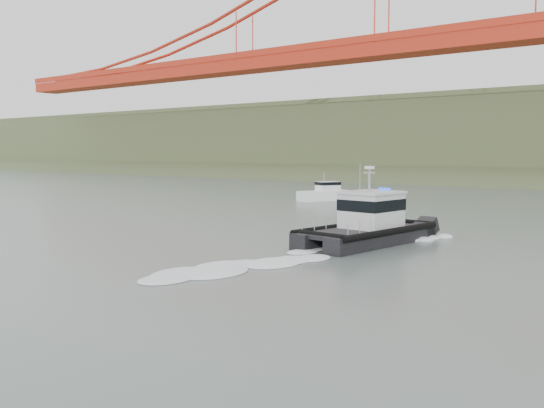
{
  "coord_description": "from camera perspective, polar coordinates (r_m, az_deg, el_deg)",
  "views": [
    {
      "loc": [
        18.7,
        -17.71,
        5.29
      ],
      "look_at": [
        -1.68,
        8.58,
        2.4
      ],
      "focal_mm": 40.0,
      "sensor_mm": 36.0,
      "label": 1
    }
  ],
  "objects": [
    {
      "name": "ground",
      "position": [
        26.29,
        -8.65,
        -6.7
      ],
      "size": [
        400.0,
        400.0,
        0.0
      ],
      "primitive_type": "plane",
      "color": "#53635C",
      "rests_on": "ground"
    },
    {
      "name": "patrol_boat",
      "position": [
        35.35,
        9.06,
        -1.81
      ],
      "size": [
        4.48,
        9.82,
        4.61
      ],
      "rotation": [
        0.0,
        0.0,
        -0.11
      ],
      "color": "black",
      "rests_on": "ground"
    },
    {
      "name": "motorboat",
      "position": [
        65.62,
        5.02,
        1.02
      ],
      "size": [
        4.1,
        6.15,
        3.22
      ],
      "rotation": [
        0.0,
        0.0,
        -0.41
      ],
      "color": "white",
      "rests_on": "ground"
    }
  ]
}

